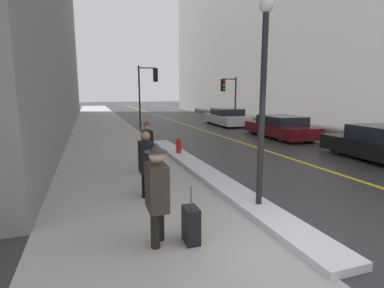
{
  "coord_description": "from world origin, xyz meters",
  "views": [
    {
      "loc": [
        -2.95,
        -3.38,
        2.39
      ],
      "look_at": [
        -0.4,
        4.0,
        1.05
      ],
      "focal_mm": 28.0,
      "sensor_mm": 36.0,
      "label": 1
    }
  ],
  "objects_px": {
    "pedestrian_in_fedora": "(157,190)",
    "fire_hydrant": "(179,147)",
    "parked_car_maroon": "(280,127)",
    "traffic_light_far": "(228,91)",
    "rolling_suitcase": "(191,225)",
    "traffic_light_near": "(149,83)",
    "lamp_post": "(263,86)",
    "pedestrian_with_shoulder_bag": "(147,144)",
    "parked_car_white": "(226,117)",
    "pedestrian_nearside": "(146,161)"
  },
  "relations": [
    {
      "from": "parked_car_maroon",
      "to": "parked_car_white",
      "type": "height_order",
      "value": "parked_car_white"
    },
    {
      "from": "traffic_light_far",
      "to": "rolling_suitcase",
      "type": "bearing_deg",
      "value": 57.02
    },
    {
      "from": "lamp_post",
      "to": "traffic_light_near",
      "type": "height_order",
      "value": "traffic_light_near"
    },
    {
      "from": "lamp_post",
      "to": "pedestrian_nearside",
      "type": "bearing_deg",
      "value": 142.78
    },
    {
      "from": "traffic_light_near",
      "to": "pedestrian_nearside",
      "type": "relative_size",
      "value": 2.72
    },
    {
      "from": "traffic_light_near",
      "to": "fire_hydrant",
      "type": "distance_m",
      "value": 9.9
    },
    {
      "from": "pedestrian_in_fedora",
      "to": "rolling_suitcase",
      "type": "xyz_separation_m",
      "value": [
        0.51,
        -0.14,
        -0.6
      ]
    },
    {
      "from": "rolling_suitcase",
      "to": "lamp_post",
      "type": "bearing_deg",
      "value": 116.95
    },
    {
      "from": "traffic_light_near",
      "to": "parked_car_maroon",
      "type": "relative_size",
      "value": 0.86
    },
    {
      "from": "traffic_light_near",
      "to": "parked_car_white",
      "type": "distance_m",
      "value": 6.27
    },
    {
      "from": "lamp_post",
      "to": "pedestrian_with_shoulder_bag",
      "type": "height_order",
      "value": "lamp_post"
    },
    {
      "from": "fire_hydrant",
      "to": "pedestrian_with_shoulder_bag",
      "type": "bearing_deg",
      "value": -130.04
    },
    {
      "from": "parked_car_white",
      "to": "rolling_suitcase",
      "type": "height_order",
      "value": "parked_car_white"
    },
    {
      "from": "traffic_light_far",
      "to": "fire_hydrant",
      "type": "bearing_deg",
      "value": 49.84
    },
    {
      "from": "lamp_post",
      "to": "fire_hydrant",
      "type": "height_order",
      "value": "lamp_post"
    },
    {
      "from": "pedestrian_in_fedora",
      "to": "pedestrian_nearside",
      "type": "height_order",
      "value": "pedestrian_in_fedora"
    },
    {
      "from": "traffic_light_far",
      "to": "parked_car_white",
      "type": "relative_size",
      "value": 0.71
    },
    {
      "from": "traffic_light_far",
      "to": "pedestrian_in_fedora",
      "type": "bearing_deg",
      "value": 55.4
    },
    {
      "from": "traffic_light_near",
      "to": "parked_car_maroon",
      "type": "bearing_deg",
      "value": -44.32
    },
    {
      "from": "traffic_light_far",
      "to": "rolling_suitcase",
      "type": "xyz_separation_m",
      "value": [
        -8.41,
        -16.17,
        -2.25
      ]
    },
    {
      "from": "parked_car_maroon",
      "to": "parked_car_white",
      "type": "distance_m",
      "value": 6.68
    },
    {
      "from": "traffic_light_far",
      "to": "fire_hydrant",
      "type": "height_order",
      "value": "traffic_light_far"
    },
    {
      "from": "traffic_light_near",
      "to": "traffic_light_far",
      "type": "distance_m",
      "value": 5.95
    },
    {
      "from": "lamp_post",
      "to": "pedestrian_nearside",
      "type": "height_order",
      "value": "lamp_post"
    },
    {
      "from": "pedestrian_nearside",
      "to": "pedestrian_with_shoulder_bag",
      "type": "relative_size",
      "value": 0.97
    },
    {
      "from": "lamp_post",
      "to": "fire_hydrant",
      "type": "bearing_deg",
      "value": 90.56
    },
    {
      "from": "lamp_post",
      "to": "traffic_light_far",
      "type": "bearing_deg",
      "value": 66.55
    },
    {
      "from": "parked_car_maroon",
      "to": "traffic_light_far",
      "type": "bearing_deg",
      "value": 1.54
    },
    {
      "from": "pedestrian_in_fedora",
      "to": "pedestrian_nearside",
      "type": "bearing_deg",
      "value": 174.52
    },
    {
      "from": "pedestrian_with_shoulder_bag",
      "to": "rolling_suitcase",
      "type": "relative_size",
      "value": 1.66
    },
    {
      "from": "traffic_light_far",
      "to": "fire_hydrant",
      "type": "xyz_separation_m",
      "value": [
        -6.69,
        -9.67,
        -2.21
      ]
    },
    {
      "from": "pedestrian_in_fedora",
      "to": "fire_hydrant",
      "type": "xyz_separation_m",
      "value": [
        2.24,
        6.36,
        -0.55
      ]
    },
    {
      "from": "traffic_light_near",
      "to": "lamp_post",
      "type": "bearing_deg",
      "value": -88.02
    },
    {
      "from": "rolling_suitcase",
      "to": "traffic_light_far",
      "type": "bearing_deg",
      "value": 153.27
    },
    {
      "from": "traffic_light_far",
      "to": "parked_car_white",
      "type": "xyz_separation_m",
      "value": [
        -0.15,
        -0.15,
        -1.96
      ]
    },
    {
      "from": "traffic_light_far",
      "to": "pedestrian_with_shoulder_bag",
      "type": "xyz_separation_m",
      "value": [
        -8.22,
        -11.49,
        -1.69
      ]
    },
    {
      "from": "traffic_light_far",
      "to": "pedestrian_with_shoulder_bag",
      "type": "bearing_deg",
      "value": 48.94
    },
    {
      "from": "pedestrian_in_fedora",
      "to": "parked_car_maroon",
      "type": "xyz_separation_m",
      "value": [
        8.79,
        9.2,
        -0.33
      ]
    },
    {
      "from": "pedestrian_in_fedora",
      "to": "parked_car_maroon",
      "type": "distance_m",
      "value": 12.73
    },
    {
      "from": "pedestrian_nearside",
      "to": "parked_car_white",
      "type": "relative_size",
      "value": 0.31
    },
    {
      "from": "lamp_post",
      "to": "pedestrian_with_shoulder_bag",
      "type": "relative_size",
      "value": 2.62
    },
    {
      "from": "lamp_post",
      "to": "parked_car_white",
      "type": "xyz_separation_m",
      "value": [
        6.48,
        15.14,
        -1.94
      ]
    },
    {
      "from": "pedestrian_nearside",
      "to": "fire_hydrant",
      "type": "bearing_deg",
      "value": 154.75
    },
    {
      "from": "parked_car_maroon",
      "to": "fire_hydrant",
      "type": "height_order",
      "value": "parked_car_maroon"
    },
    {
      "from": "traffic_light_far",
      "to": "rolling_suitcase",
      "type": "relative_size",
      "value": 3.72
    },
    {
      "from": "traffic_light_far",
      "to": "pedestrian_with_shoulder_bag",
      "type": "relative_size",
      "value": 2.24
    },
    {
      "from": "pedestrian_in_fedora",
      "to": "parked_car_white",
      "type": "xyz_separation_m",
      "value": [
        8.77,
        15.87,
        -0.31
      ]
    },
    {
      "from": "traffic_light_near",
      "to": "fire_hydrant",
      "type": "bearing_deg",
      "value": -89.92
    },
    {
      "from": "parked_car_maroon",
      "to": "fire_hydrant",
      "type": "distance_m",
      "value": 7.15
    },
    {
      "from": "rolling_suitcase",
      "to": "fire_hydrant",
      "type": "height_order",
      "value": "rolling_suitcase"
    }
  ]
}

